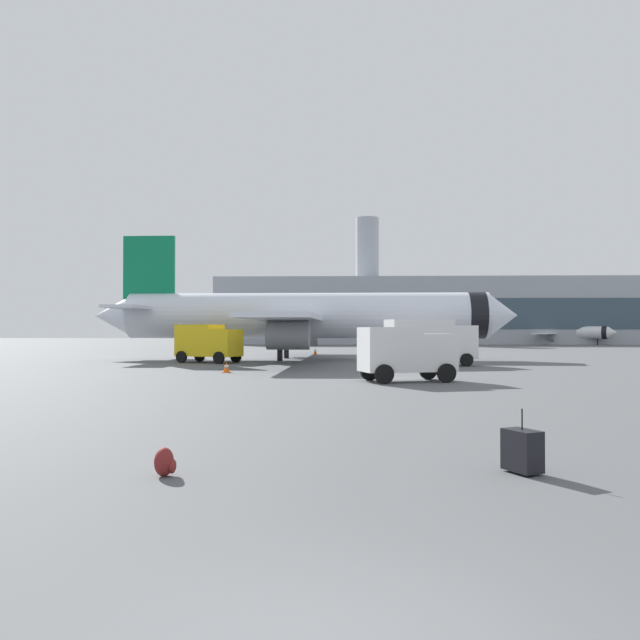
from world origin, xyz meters
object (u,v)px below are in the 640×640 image
object	(u,v)px
airplane_at_gate	(304,316)
safety_cone_mid	(434,358)
rolling_suitcase	(522,450)
airplane_taxiing	(555,333)
safety_cone_near	(227,367)
safety_cone_far	(315,351)
fuel_truck	(429,340)
service_truck	(208,342)
traveller_backpack	(165,462)
cargo_van	(406,351)

from	to	relation	value
airplane_at_gate	safety_cone_mid	world-z (taller)	airplane_at_gate
safety_cone_mid	rolling_suitcase	xyz separation A→B (m)	(-4.01, -37.95, 0.03)
airplane_taxiing	safety_cone_mid	distance (m)	72.01
airplane_taxiing	rolling_suitcase	bearing A→B (deg)	-108.72
safety_cone_near	safety_cone_far	bearing A→B (deg)	81.72
fuel_truck	safety_cone_near	bearing A→B (deg)	-149.89
airplane_taxiing	service_truck	xyz separation A→B (m)	(-48.13, -66.10, -0.48)
service_truck	traveller_backpack	world-z (taller)	service_truck
safety_cone_mid	traveller_backpack	bearing A→B (deg)	-104.66
service_truck	rolling_suitcase	xyz separation A→B (m)	(13.24, -36.88, -1.22)
fuel_truck	safety_cone_near	size ratio (longest dim) A/B	10.00
cargo_van	rolling_suitcase	xyz separation A→B (m)	(0.02, -19.40, -1.06)
service_truck	cargo_van	xyz separation A→B (m)	(13.22, -17.48, -0.16)
cargo_van	traveller_backpack	bearing A→B (deg)	-106.85
airplane_taxiing	safety_cone_near	distance (m)	89.35
airplane_at_gate	traveller_backpack	distance (m)	42.66
airplane_taxiing	service_truck	bearing A→B (deg)	-126.06
safety_cone_near	traveller_backpack	world-z (taller)	safety_cone_near
safety_cone_near	safety_cone_far	world-z (taller)	safety_cone_far
safety_cone_far	fuel_truck	bearing A→B (deg)	-66.51
airplane_taxiing	safety_cone_far	xyz separation A→B (m)	(-40.66, -49.88, -1.74)
fuel_truck	rolling_suitcase	distance (m)	33.16
safety_cone_near	safety_cone_far	distance (m)	27.77
service_truck	fuel_truck	distance (m)	16.67
airplane_taxiing	fuel_truck	xyz separation A→B (m)	(-31.93, -69.98, -0.31)
fuel_truck	safety_cone_near	xyz separation A→B (m)	(-12.74, -7.39, -1.46)
airplane_taxiing	rolling_suitcase	xyz separation A→B (m)	(-34.89, -102.98, -1.69)
fuel_truck	cargo_van	bearing A→B (deg)	-102.40
cargo_van	safety_cone_far	size ratio (longest dim) A/B	6.92
airplane_taxiing	safety_cone_near	world-z (taller)	airplane_taxiing
service_truck	fuel_truck	bearing A→B (deg)	-13.46
safety_cone_near	rolling_suitcase	distance (m)	27.41
airplane_at_gate	service_truck	size ratio (longest dim) A/B	6.76
safety_cone_near	airplane_taxiing	bearing A→B (deg)	60.00
cargo_van	service_truck	bearing A→B (deg)	127.10
cargo_van	safety_cone_mid	size ratio (longest dim) A/B	6.45
service_truck	safety_cone_near	world-z (taller)	service_truck
airplane_at_gate	rolling_suitcase	xyz separation A→B (m)	(6.23, -42.10, -3.27)
safety_cone_near	rolling_suitcase	bearing A→B (deg)	-69.12
airplane_at_gate	service_truck	distance (m)	8.98
service_truck	fuel_truck	size ratio (longest dim) A/B	0.83
fuel_truck	safety_cone_near	world-z (taller)	fuel_truck
fuel_truck	cargo_van	distance (m)	13.93
cargo_van	rolling_suitcase	bearing A→B (deg)	-89.93
airplane_taxiing	safety_cone_near	xyz separation A→B (m)	(-44.66, -77.36, -1.77)
fuel_truck	safety_cone_far	xyz separation A→B (m)	(-8.74, 20.10, -1.43)
airplane_taxiing	safety_cone_mid	bearing A→B (deg)	-115.40
cargo_van	traveller_backpack	xyz separation A→B (m)	(-6.00, -19.82, -1.22)
safety_cone_far	traveller_backpack	distance (m)	53.52
cargo_van	safety_cone_mid	world-z (taller)	cargo_van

